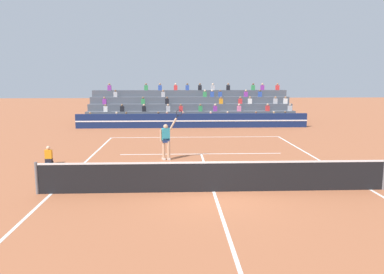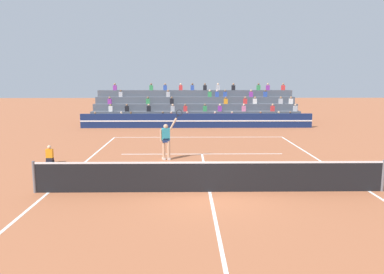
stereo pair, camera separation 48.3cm
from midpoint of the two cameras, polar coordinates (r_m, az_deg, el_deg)
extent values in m
plane|color=#AD603D|center=(12.97, 3.78, -8.35)|extent=(120.00, 120.00, 0.00)
cube|color=white|center=(24.57, 1.56, -0.02)|extent=(11.00, 0.10, 0.01)
cube|color=white|center=(13.68, -20.08, -7.95)|extent=(0.10, 23.80, 0.01)
cube|color=white|center=(14.49, 26.22, -7.40)|extent=(0.10, 23.80, 0.01)
cube|color=white|center=(19.19, 2.25, -2.60)|extent=(8.25, 0.10, 0.01)
cube|color=white|center=(12.97, 3.78, -8.33)|extent=(0.10, 12.85, 0.01)
cylinder|color=slate|center=(13.69, -21.99, -5.68)|extent=(0.10, 0.10, 1.10)
cylinder|color=slate|center=(14.56, 27.95, -5.23)|extent=(0.10, 0.10, 1.10)
cube|color=black|center=(12.83, 3.81, -6.22)|extent=(11.90, 0.02, 1.00)
cube|color=white|center=(12.70, 3.83, -3.91)|extent=(11.90, 0.04, 0.06)
cube|color=navy|center=(29.12, 1.18, 2.49)|extent=(18.00, 0.24, 1.10)
cube|color=white|center=(28.99, 1.19, 2.46)|extent=(18.00, 0.02, 0.10)
cube|color=#4C515B|center=(30.42, 1.09, 2.25)|extent=(17.38, 0.95, 0.55)
cube|color=yellow|center=(30.47, -8.84, 3.09)|extent=(0.32, 0.22, 0.44)
sphere|color=brown|center=(30.44, -8.85, 3.69)|extent=(0.18, 0.18, 0.18)
cube|color=purple|center=(30.18, -0.26, 3.15)|extent=(0.32, 0.22, 0.44)
sphere|color=tan|center=(30.14, -0.26, 3.75)|extent=(0.18, 0.18, 0.18)
cube|color=red|center=(30.81, 10.85, 3.11)|extent=(0.32, 0.22, 0.44)
sphere|color=brown|center=(30.78, 10.87, 3.70)|extent=(0.18, 0.18, 0.18)
cube|color=yellow|center=(31.00, -14.10, 3.03)|extent=(0.32, 0.22, 0.44)
sphere|color=#9E7051|center=(30.97, -14.12, 3.62)|extent=(0.18, 0.18, 0.18)
cube|color=red|center=(30.19, -2.71, 3.14)|extent=(0.32, 0.22, 0.44)
sphere|color=tan|center=(30.16, -2.72, 3.74)|extent=(0.18, 0.18, 0.18)
cube|color=yellow|center=(31.14, 13.49, 3.08)|extent=(0.32, 0.22, 0.44)
sphere|color=tan|center=(31.11, 13.51, 3.67)|extent=(0.18, 0.18, 0.18)
cube|color=purple|center=(30.43, 6.57, 3.14)|extent=(0.32, 0.22, 0.44)
sphere|color=tan|center=(30.40, 6.58, 3.73)|extent=(0.18, 0.18, 0.18)
cube|color=silver|center=(30.58, -10.27, 3.08)|extent=(0.32, 0.22, 0.44)
sphere|color=beige|center=(30.55, -10.29, 3.68)|extent=(0.18, 0.18, 0.18)
cube|color=black|center=(31.39, 15.15, 3.06)|extent=(0.32, 0.22, 0.44)
sphere|color=brown|center=(31.36, 15.17, 3.64)|extent=(0.18, 0.18, 0.18)
cube|color=black|center=(30.22, -4.02, 3.13)|extent=(0.32, 0.22, 0.44)
sphere|color=brown|center=(30.19, -4.02, 3.74)|extent=(0.18, 0.18, 0.18)
cube|color=pink|center=(30.28, 3.99, 3.14)|extent=(0.32, 0.22, 0.44)
sphere|color=beige|center=(30.25, 3.99, 3.75)|extent=(0.18, 0.18, 0.18)
cube|color=#4C515B|center=(31.33, 1.04, 2.96)|extent=(17.38, 0.95, 1.10)
cube|color=red|center=(31.07, -0.57, 4.33)|extent=(0.32, 0.22, 0.44)
sphere|color=brown|center=(31.04, -0.57, 4.92)|extent=(0.18, 0.18, 0.18)
cube|color=black|center=(31.20, -6.17, 4.30)|extent=(0.32, 0.22, 0.44)
sphere|color=tan|center=(31.18, -6.18, 4.89)|extent=(0.18, 0.18, 0.18)
cube|color=#B2B2B7|center=(32.43, 15.87, 4.19)|extent=(0.32, 0.22, 0.44)
sphere|color=tan|center=(32.41, 15.89, 4.75)|extent=(0.18, 0.18, 0.18)
cube|color=silver|center=(31.65, -11.86, 4.23)|extent=(0.32, 0.22, 0.44)
sphere|color=brown|center=(31.62, -11.88, 4.81)|extent=(0.18, 0.18, 0.18)
cube|color=red|center=(31.94, 12.60, 4.25)|extent=(0.32, 0.22, 0.44)
sphere|color=tan|center=(31.92, 12.62, 4.82)|extent=(0.18, 0.18, 0.18)
cube|color=black|center=(31.42, -9.45, 4.26)|extent=(0.32, 0.22, 0.44)
sphere|color=brown|center=(31.40, -9.47, 4.85)|extent=(0.18, 0.18, 0.18)
cube|color=#338C4C|center=(31.12, 2.43, 4.33)|extent=(0.32, 0.22, 0.44)
sphere|color=brown|center=(31.09, 2.43, 4.92)|extent=(0.18, 0.18, 0.18)
cube|color=pink|center=(31.47, 8.33, 4.30)|extent=(0.32, 0.22, 0.44)
sphere|color=beige|center=(31.45, 8.35, 4.88)|extent=(0.18, 0.18, 0.18)
cube|color=purple|center=(31.21, 4.70, 4.33)|extent=(0.32, 0.22, 0.44)
sphere|color=beige|center=(31.19, 4.71, 4.91)|extent=(0.18, 0.18, 0.18)
cube|color=#B2B2B7|center=(31.08, -2.51, 4.33)|extent=(0.32, 0.22, 0.44)
sphere|color=tan|center=(31.06, -2.52, 4.92)|extent=(0.18, 0.18, 0.18)
cube|color=#4C515B|center=(32.25, 0.98, 3.62)|extent=(17.38, 0.95, 1.65)
cube|color=black|center=(31.99, -2.66, 5.45)|extent=(0.32, 0.22, 0.44)
sphere|color=brown|center=(31.97, -2.67, 6.02)|extent=(0.18, 0.18, 0.18)
cube|color=red|center=(32.41, 8.53, 5.40)|extent=(0.32, 0.22, 0.44)
sphere|color=#9E7051|center=(32.39, 8.54, 5.97)|extent=(0.18, 0.18, 0.18)
cube|color=#338C4C|center=(32.12, -6.30, 5.42)|extent=(0.32, 0.22, 0.44)
sphere|color=brown|center=(32.10, -6.31, 5.99)|extent=(0.18, 0.18, 0.18)
cube|color=orange|center=(32.18, 5.60, 5.44)|extent=(0.32, 0.22, 0.44)
sphere|color=brown|center=(32.16, 5.61, 6.01)|extent=(0.18, 0.18, 0.18)
cube|color=#B2B2B7|center=(33.04, 13.77, 5.31)|extent=(0.32, 0.22, 0.44)
sphere|color=#9E7051|center=(33.02, 13.79, 5.87)|extent=(0.18, 0.18, 0.18)
cube|color=silver|center=(33.27, 15.23, 5.28)|extent=(0.32, 0.22, 0.44)
sphere|color=#9E7051|center=(33.25, 15.26, 5.83)|extent=(0.18, 0.18, 0.18)
cube|color=silver|center=(32.55, 9.98, 5.38)|extent=(0.32, 0.22, 0.44)
sphere|color=#9E7051|center=(32.53, 10.00, 5.95)|extent=(0.18, 0.18, 0.18)
cube|color=purple|center=(32.59, -12.01, 5.33)|extent=(0.32, 0.22, 0.44)
sphere|color=#9E7051|center=(32.57, -12.03, 5.89)|extent=(0.18, 0.18, 0.18)
cube|color=#4C515B|center=(33.17, 0.93, 4.25)|extent=(17.38, 0.95, 2.20)
cube|color=#B2B2B7|center=(32.92, -3.24, 6.50)|extent=(0.32, 0.22, 0.44)
sphere|color=#9E7051|center=(32.91, -3.24, 7.06)|extent=(0.18, 0.18, 0.18)
cube|color=#B2B2B7|center=(33.35, -10.40, 6.40)|extent=(0.32, 0.22, 0.44)
sphere|color=brown|center=(33.34, -10.41, 6.95)|extent=(0.18, 0.18, 0.18)
cube|color=purple|center=(33.42, 9.39, 6.44)|extent=(0.32, 0.22, 0.44)
sphere|color=tan|center=(33.41, 9.40, 6.98)|extent=(0.18, 0.18, 0.18)
cube|color=#2D4CA5|center=(33.10, 5.49, 6.49)|extent=(0.32, 0.22, 0.44)
sphere|color=brown|center=(33.08, 5.50, 7.04)|extent=(0.18, 0.18, 0.18)
cube|color=#2D4CA5|center=(33.03, 4.25, 6.50)|extent=(0.32, 0.22, 0.44)
sphere|color=beige|center=(33.01, 4.26, 7.06)|extent=(0.18, 0.18, 0.18)
cube|color=#338C4C|center=(32.97, 3.14, 6.51)|extent=(0.32, 0.22, 0.44)
sphere|color=beige|center=(32.96, 3.14, 7.06)|extent=(0.18, 0.18, 0.18)
cube|color=#2D4CA5|center=(33.67, 11.51, 6.39)|extent=(0.32, 0.22, 0.44)
sphere|color=brown|center=(33.65, 11.53, 6.94)|extent=(0.18, 0.18, 0.18)
cube|color=#4C515B|center=(34.09, 0.88, 4.85)|extent=(17.38, 0.95, 2.75)
cube|color=#B2B2B7|center=(33.97, 4.38, 7.50)|extent=(0.32, 0.22, 0.44)
sphere|color=beige|center=(33.96, 4.39, 8.04)|extent=(0.18, 0.18, 0.18)
cube|color=red|center=(33.83, -1.32, 7.52)|extent=(0.32, 0.22, 0.44)
sphere|color=beige|center=(33.82, -1.32, 8.06)|extent=(0.18, 0.18, 0.18)
cube|color=black|center=(34.12, 6.73, 7.47)|extent=(0.32, 0.22, 0.44)
sphere|color=#9E7051|center=(34.11, 6.74, 8.01)|extent=(0.18, 0.18, 0.18)
cube|color=#338C4C|center=(33.95, -5.82, 7.48)|extent=(0.32, 0.22, 0.44)
sphere|color=brown|center=(33.94, -5.83, 8.02)|extent=(0.18, 0.18, 0.18)
cube|color=#2D4CA5|center=(33.87, -3.71, 7.50)|extent=(0.32, 0.22, 0.44)
sphere|color=#9E7051|center=(33.86, -3.71, 8.04)|extent=(0.18, 0.18, 0.18)
cube|color=#2D4CA5|center=(33.83, 0.47, 7.52)|extent=(0.32, 0.22, 0.44)
sphere|color=brown|center=(33.83, 0.47, 8.06)|extent=(0.18, 0.18, 0.18)
cube|color=purple|center=(34.66, 11.87, 7.36)|extent=(0.32, 0.22, 0.44)
sphere|color=tan|center=(34.66, 11.89, 7.89)|extent=(0.18, 0.18, 0.18)
cube|color=purple|center=(34.38, -11.27, 7.37)|extent=(0.32, 0.22, 0.44)
sphere|color=#9E7051|center=(34.37, -11.29, 7.90)|extent=(0.18, 0.18, 0.18)
cube|color=red|center=(34.99, 14.10, 7.30)|extent=(0.32, 0.22, 0.44)
sphere|color=#9E7051|center=(34.99, 14.12, 7.82)|extent=(0.18, 0.18, 0.18)
cube|color=black|center=(33.88, 2.40, 7.51)|extent=(0.32, 0.22, 0.44)
sphere|color=brown|center=(33.87, 2.40, 8.05)|extent=(0.18, 0.18, 0.18)
cube|color=#338C4C|center=(34.49, 10.49, 7.40)|extent=(0.32, 0.22, 0.44)
sphere|color=brown|center=(34.48, 10.51, 7.93)|extent=(0.18, 0.18, 0.18)
cube|color=black|center=(18.17, -20.11, -3.63)|extent=(0.28, 0.36, 0.12)
cube|color=black|center=(18.15, -20.13, -3.26)|extent=(0.28, 0.24, 0.18)
cube|color=orange|center=(18.09, -20.18, -2.36)|extent=(0.30, 0.18, 0.40)
sphere|color=beige|center=(18.04, -20.23, -1.46)|extent=(0.17, 0.17, 0.17)
cylinder|color=tan|center=(17.81, -3.53, -2.06)|extent=(0.14, 0.14, 0.90)
cylinder|color=tan|center=(17.78, -2.78, -2.07)|extent=(0.14, 0.14, 0.90)
cube|color=navy|center=(17.72, -3.22, -0.50)|extent=(0.36, 0.28, 0.20)
cube|color=teal|center=(17.67, -3.23, 0.46)|extent=(0.40, 0.29, 0.56)
sphere|color=tan|center=(17.62, -3.24, 1.62)|extent=(0.22, 0.22, 0.22)
cube|color=white|center=(17.93, -3.55, -3.30)|extent=(0.19, 0.28, 0.09)
cube|color=white|center=(17.90, -2.81, -3.31)|extent=(0.19, 0.28, 0.09)
cylinder|color=tan|center=(17.63, -3.98, 0.23)|extent=(0.09, 0.09, 0.56)
cylinder|color=tan|center=(17.70, -2.08, 2.05)|extent=(0.39, 0.19, 0.56)
cylinder|color=black|center=(17.72, -1.46, 3.19)|extent=(0.14, 0.07, 0.21)
torus|color=black|center=(17.72, -1.18, 3.70)|extent=(0.41, 0.15, 0.42)
sphere|color=#C6DB33|center=(16.88, 5.45, -4.15)|extent=(0.07, 0.07, 0.07)
camera|label=1|loc=(0.24, -89.22, 0.12)|focal=35.00mm
camera|label=2|loc=(0.24, 90.78, -0.12)|focal=35.00mm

